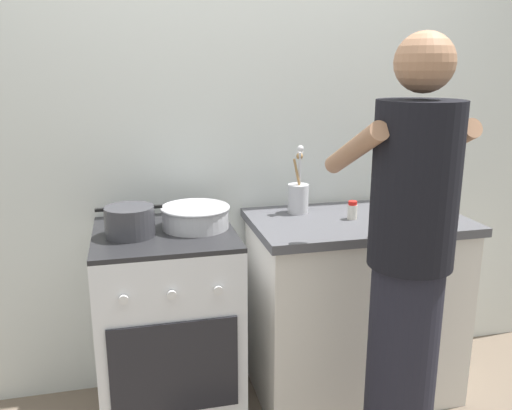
% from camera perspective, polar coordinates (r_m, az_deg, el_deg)
% --- Properties ---
extents(back_wall, '(3.20, 0.10, 2.50)m').
position_cam_1_polar(back_wall, '(2.67, 1.21, 7.42)').
color(back_wall, silver).
rests_on(back_wall, ground).
extents(countertop, '(1.00, 0.60, 0.90)m').
position_cam_1_polar(countertop, '(2.69, 10.44, -10.56)').
color(countertop, silver).
rests_on(countertop, ground).
extents(stove_range, '(0.60, 0.62, 0.90)m').
position_cam_1_polar(stove_range, '(2.49, -9.38, -12.77)').
color(stove_range, silver).
rests_on(stove_range, ground).
extents(pot, '(0.27, 0.21, 0.13)m').
position_cam_1_polar(pot, '(2.26, -13.39, -1.73)').
color(pot, '#38383D').
rests_on(pot, stove_range).
extents(mixing_bowl, '(0.30, 0.30, 0.10)m').
position_cam_1_polar(mixing_bowl, '(2.33, -6.52, -1.17)').
color(mixing_bowl, '#B7B7BC').
rests_on(mixing_bowl, stove_range).
extents(utensil_crock, '(0.10, 0.10, 0.33)m').
position_cam_1_polar(utensil_crock, '(2.56, 4.56, 1.11)').
color(utensil_crock, silver).
rests_on(utensil_crock, countertop).
extents(spice_bottle, '(0.04, 0.04, 0.09)m').
position_cam_1_polar(spice_bottle, '(2.49, 10.31, -0.57)').
color(spice_bottle, silver).
rests_on(spice_bottle, countertop).
extents(oil_bottle, '(0.06, 0.06, 0.23)m').
position_cam_1_polar(oil_bottle, '(2.63, 15.33, 1.08)').
color(oil_bottle, gold).
rests_on(oil_bottle, countertop).
extents(person, '(0.41, 0.50, 1.70)m').
position_cam_1_polar(person, '(2.01, 15.96, -7.17)').
color(person, black).
rests_on(person, ground).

